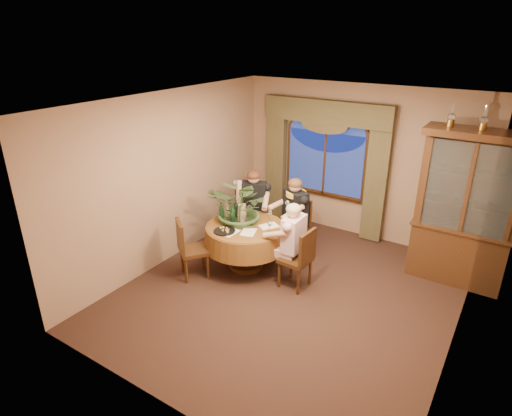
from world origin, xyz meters
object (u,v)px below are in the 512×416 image
Objects in this scene: stoneware_vase at (242,213)px; wine_bottle_2 at (236,209)px; centerpiece_plant at (242,184)px; olive_bowl at (249,226)px; person_scarf at (295,217)px; oil_lamp_left at (452,115)px; oil_lamp_center at (484,118)px; china_cabinet at (465,210)px; wine_bottle_1 at (233,215)px; wine_bottle_3 at (226,209)px; chair_front_left at (194,249)px; person_back at (254,207)px; wine_bottle_0 at (221,212)px; chair_back_right at (293,226)px; person_pink at (293,244)px; dining_table at (246,246)px; chair_right at (295,258)px; chair_back at (246,218)px.

wine_bottle_2 reaches higher than stoneware_vase.
centerpiece_plant is 0.68m from olive_bowl.
person_scarf is at bearing 51.41° from stoneware_vase.
oil_lamp_center is at bearing 0.00° from oil_lamp_left.
oil_lamp_left is (-0.41, 0.00, 1.36)m from china_cabinet.
wine_bottle_1 is (-0.06, -0.18, -0.48)m from centerpiece_plant.
person_scarf is 4.23× the size of wine_bottle_3.
chair_front_left is 0.95m from stoneware_vase.
person_back reaches higher than olive_bowl.
oil_lamp_left is at bearing 30.94° from olive_bowl.
oil_lamp_center is 1.12× the size of stoneware_vase.
wine_bottle_3 is (-0.51, 0.08, 0.14)m from olive_bowl.
oil_lamp_center is 3.55m from centerpiece_plant.
wine_bottle_0 is at bearing -151.32° from stoneware_vase.
wine_bottle_1 reaches higher than chair_back_right.
person_pink reaches higher than chair_front_left.
stoneware_vase is 0.92× the size of wine_bottle_2.
chair_back_right is 2.91× the size of wine_bottle_2.
person_pink reaches higher than dining_table.
chair_front_left is at bearing -148.57° from oil_lamp_center.
wine_bottle_1 is at bearing -113.63° from stoneware_vase.
wine_bottle_1 reaches higher than chair_right.
oil_lamp_center reaches higher than wine_bottle_1.
oil_lamp_center is at bearing -145.02° from chair_back_right.
chair_front_left is (-1.47, -0.60, 0.00)m from chair_right.
person_scarf reaches higher than stoneware_vase.
centerpiece_plant is 0.59m from wine_bottle_0.
centerpiece_plant is (-2.67, -1.34, -1.14)m from oil_lamp_left.
oil_lamp_left is 1.12× the size of stoneware_vase.
person_back is 0.77m from wine_bottle_3.
china_cabinet is (2.95, 1.45, 0.81)m from dining_table.
person_scarf is 4.23× the size of wine_bottle_2.
wine_bottle_0 is at bearing 74.63° from person_scarf.
person_back is at bearing 121.97° from chair_front_left.
chair_back is 2.91× the size of wine_bottle_1.
chair_right is at bearing -3.41° from olive_bowl.
person_scarf reaches higher than wine_bottle_1.
wine_bottle_3 reaches higher than chair_back_right.
oil_lamp_center reaches higher than stoneware_vase.
chair_right is 2.91× the size of wine_bottle_0.
person_scarf is at bearing 53.73° from wine_bottle_1.
oil_lamp_left and oil_lamp_center have the same top height.
chair_back is at bearing 126.90° from olive_bowl.
wine_bottle_2 is (0.07, -0.65, 0.22)m from person_back.
oil_lamp_left is 3.41m from stoneware_vase.
centerpiece_plant is at bearing 79.19° from person_scarf.
chair_front_left is 0.84× the size of centerpiece_plant.
stoneware_vase is 0.92× the size of wine_bottle_1.
person_back is (-3.32, -0.64, -1.84)m from oil_lamp_center.
person_back is at bearing 114.48° from dining_table.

